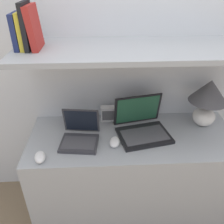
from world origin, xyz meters
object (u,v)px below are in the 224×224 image
at_px(book_yellow, 23,31).
at_px(book_black, 27,26).
at_px(table_lamp, 208,98).
at_px(second_mouse, 40,157).
at_px(laptop_large, 142,127).
at_px(router_box, 108,114).
at_px(computer_mouse, 115,142).
at_px(book_navy, 17,31).
at_px(laptop_small, 80,136).
at_px(book_red, 34,27).

bearing_deg(book_yellow, book_black, 0.00).
height_order(table_lamp, book_black, book_black).
bearing_deg(table_lamp, second_mouse, -163.80).
xyz_separation_m(second_mouse, book_yellow, (-0.04, 0.26, 0.63)).
distance_m(laptop_large, router_box, 0.27).
distance_m(computer_mouse, router_box, 0.29).
distance_m(laptop_large, computer_mouse, 0.22).
height_order(computer_mouse, book_black, book_black).
height_order(table_lamp, laptop_large, table_lamp).
relative_size(book_navy, book_black, 0.78).
xyz_separation_m(table_lamp, router_box, (-0.65, 0.09, -0.16)).
height_order(table_lamp, second_mouse, table_lamp).
xyz_separation_m(second_mouse, book_black, (-0.02, 0.26, 0.66)).
bearing_deg(router_box, computer_mouse, -84.26).
bearing_deg(laptop_large, book_black, 176.70).
height_order(laptop_small, book_red, book_red).
relative_size(second_mouse, book_red, 0.49).
height_order(computer_mouse, second_mouse, same).
bearing_deg(table_lamp, laptop_large, -169.88).
bearing_deg(router_box, book_black, -162.26).
bearing_deg(book_yellow, laptop_small, -21.46).
height_order(router_box, book_black, book_black).
xyz_separation_m(laptop_large, laptop_small, (-0.40, -0.07, -0.00)).
xyz_separation_m(laptop_large, book_black, (-0.63, 0.04, 0.63)).
xyz_separation_m(second_mouse, router_box, (0.40, 0.40, 0.03)).
bearing_deg(book_red, laptop_large, -3.48).
xyz_separation_m(router_box, book_black, (-0.42, -0.13, 0.62)).
xyz_separation_m(computer_mouse, second_mouse, (-0.43, -0.11, 0.00)).
relative_size(router_box, book_yellow, 0.56).
height_order(book_navy, book_black, book_black).
bearing_deg(laptop_large, laptop_small, -170.58).
bearing_deg(book_black, book_yellow, 180.00).
xyz_separation_m(table_lamp, book_navy, (-1.12, -0.04, 0.44)).
height_order(laptop_large, book_navy, book_navy).
distance_m(laptop_small, book_black, 0.68).
bearing_deg(second_mouse, computer_mouse, 14.79).
height_order(book_navy, book_red, book_red).
distance_m(second_mouse, book_yellow, 0.69).
bearing_deg(book_red, computer_mouse, -19.98).
distance_m(table_lamp, laptop_large, 0.47).
height_order(book_yellow, book_red, book_red).
height_order(table_lamp, router_box, table_lamp).
bearing_deg(laptop_small, router_box, 51.92).
bearing_deg(book_navy, book_black, 0.00).
distance_m(second_mouse, book_red, 0.70).
xyz_separation_m(laptop_large, router_box, (-0.21, 0.17, 0.00)).
height_order(laptop_small, router_box, laptop_small).
bearing_deg(book_red, book_yellow, 180.00).
bearing_deg(book_navy, router_box, 15.73).
relative_size(laptop_small, second_mouse, 2.33).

